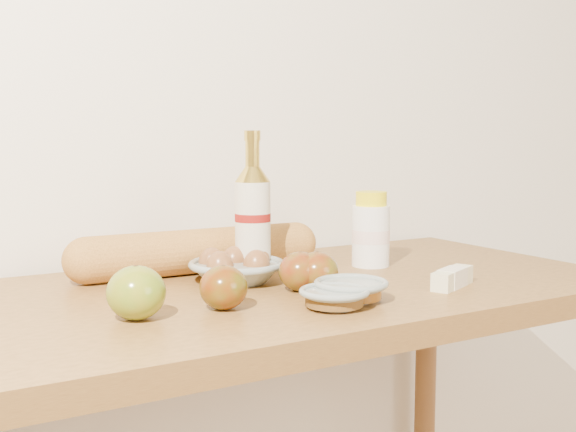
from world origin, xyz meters
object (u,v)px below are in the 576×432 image
at_px(egg_bowl, 237,268).
at_px(cream_bottle, 371,232).
at_px(bourbon_bottle, 253,218).
at_px(table, 279,356).
at_px(baguette, 199,251).

bearing_deg(egg_bowl, cream_bottle, 1.52).
bearing_deg(bourbon_bottle, egg_bowl, -126.84).
height_order(table, baguette, baguette).
distance_m(table, cream_bottle, 0.31).
relative_size(table, baguette, 2.46).
relative_size(cream_bottle, egg_bowl, 0.69).
bearing_deg(egg_bowl, baguette, 102.26).
bearing_deg(bourbon_bottle, cream_bottle, 21.03).
bearing_deg(cream_bottle, baguette, 178.24).
xyz_separation_m(table, bourbon_bottle, (-0.01, 0.08, 0.23)).
xyz_separation_m(table, baguette, (-0.07, 0.17, 0.16)).
xyz_separation_m(table, egg_bowl, (-0.05, 0.06, 0.15)).
distance_m(table, bourbon_bottle, 0.24).
height_order(cream_bottle, baguette, cream_bottle).
height_order(cream_bottle, egg_bowl, cream_bottle).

